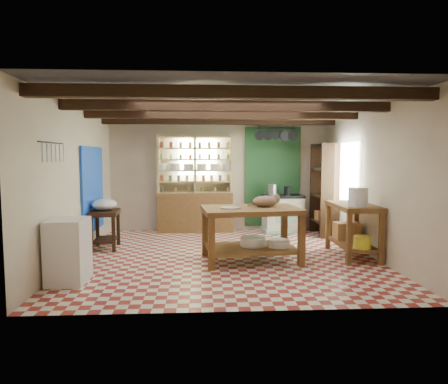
{
  "coord_description": "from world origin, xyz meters",
  "views": [
    {
      "loc": [
        -0.41,
        -6.77,
        1.7
      ],
      "look_at": [
        -0.01,
        0.3,
        1.08
      ],
      "focal_mm": 32.0,
      "sensor_mm": 36.0,
      "label": 1
    }
  ],
  "objects": [
    {
      "name": "utensil_rail",
      "position": [
        -2.44,
        -1.2,
        1.78
      ],
      "size": [
        0.06,
        0.9,
        0.28
      ],
      "primitive_type": "cube",
      "color": "black",
      "rests_on": "wall_left"
    },
    {
      "name": "ceiling_beams",
      "position": [
        0.0,
        0.0,
        2.48
      ],
      "size": [
        5.0,
        3.8,
        0.15
      ],
      "primitive_type": "cube",
      "color": "black",
      "rests_on": "ceiling"
    },
    {
      "name": "blue_wall_patch",
      "position": [
        -2.47,
        0.9,
        1.1
      ],
      "size": [
        0.04,
        1.4,
        1.6
      ],
      "primitive_type": "cube",
      "color": "blue",
      "rests_on": "wall_left"
    },
    {
      "name": "green_wall_patch",
      "position": [
        1.25,
        2.47,
        1.25
      ],
      "size": [
        1.3,
        0.04,
        2.3
      ],
      "primitive_type": "cube",
      "color": "#1E4B25",
      "rests_on": "wall_back"
    },
    {
      "name": "right_counter",
      "position": [
        2.18,
        -0.15,
        0.45
      ],
      "size": [
        0.67,
        1.29,
        0.91
      ],
      "primitive_type": "cube",
      "rotation": [
        0.0,
        0.0,
        -0.03
      ],
      "color": "brown",
      "rests_on": "floor"
    },
    {
      "name": "window_right",
      "position": [
        2.48,
        1.0,
        1.4
      ],
      "size": [
        0.02,
        1.3,
        1.2
      ],
      "primitive_type": "cube",
      "color": "white",
      "rests_on": "wall_right"
    },
    {
      "name": "enamel_bowl",
      "position": [
        -2.2,
        0.67,
        0.83
      ],
      "size": [
        0.48,
        0.48,
        0.22
      ],
      "primitive_type": "ellipsoid",
      "rotation": [
        0.0,
        0.0,
        0.07
      ],
      "color": "white",
      "rests_on": "prep_table"
    },
    {
      "name": "wall_right",
      "position": [
        2.5,
        0.0,
        1.3
      ],
      "size": [
        0.04,
        5.0,
        2.6
      ],
      "primitive_type": "cube",
      "color": "beige",
      "rests_on": "floor"
    },
    {
      "name": "steel_tray",
      "position": [
        0.06,
        -0.42,
        0.89
      ],
      "size": [
        0.36,
        0.36,
        0.02
      ],
      "primitive_type": "cylinder",
      "rotation": [
        0.0,
        0.0,
        0.1
      ],
      "color": "#9D9DA4",
      "rests_on": "work_table"
    },
    {
      "name": "tall_rack",
      "position": [
        2.28,
        1.8,
        1.0
      ],
      "size": [
        0.4,
        0.86,
        2.0
      ],
      "primitive_type": "cube",
      "color": "black",
      "rests_on": "floor"
    },
    {
      "name": "basin_large",
      "position": [
        0.44,
        -0.28,
        0.31
      ],
      "size": [
        0.46,
        0.46,
        0.15
      ],
      "primitive_type": "cylinder",
      "rotation": [
        0.0,
        0.0,
        0.1
      ],
      "color": "white",
      "rests_on": "work_table"
    },
    {
      "name": "yellow_tub",
      "position": [
        2.17,
        -0.6,
        0.34
      ],
      "size": [
        0.28,
        0.28,
        0.2
      ],
      "primitive_type": "cylinder",
      "rotation": [
        0.0,
        0.0,
        -0.03
      ],
      "color": "yellow",
      "rests_on": "right_counter"
    },
    {
      "name": "wall_left",
      "position": [
        -2.5,
        0.0,
        1.3
      ],
      "size": [
        0.04,
        5.0,
        2.6
      ],
      "primitive_type": "cube",
      "color": "beige",
      "rests_on": "floor"
    },
    {
      "name": "pot_rack",
      "position": [
        1.25,
        2.05,
        2.18
      ],
      "size": [
        0.86,
        0.12,
        0.36
      ],
      "primitive_type": "cube",
      "color": "black",
      "rests_on": "ceiling"
    },
    {
      "name": "wicker_basket",
      "position": [
        2.19,
        0.15,
        0.39
      ],
      "size": [
        0.43,
        0.35,
        0.3
      ],
      "primitive_type": "cube",
      "rotation": [
        0.0,
        0.0,
        -0.03
      ],
      "color": "#AE7646",
      "rests_on": "right_counter"
    },
    {
      "name": "white_bucket",
      "position": [
        2.12,
        -0.5,
        1.06
      ],
      "size": [
        0.32,
        0.32,
        0.31
      ],
      "primitive_type": "cylinder",
      "rotation": [
        0.0,
        0.0,
        -0.03
      ],
      "color": "white",
      "rests_on": "right_counter"
    },
    {
      "name": "cat",
      "position": [
        0.64,
        -0.26,
        0.98
      ],
      "size": [
        0.48,
        0.41,
        0.19
      ],
      "primitive_type": "ellipsoid",
      "rotation": [
        0.0,
        0.0,
        0.27
      ],
      "color": "#9B765A",
      "rests_on": "work_table"
    },
    {
      "name": "white_cabinet",
      "position": [
        -2.22,
        -1.33,
        0.44
      ],
      "size": [
        0.49,
        0.58,
        0.87
      ],
      "primitive_type": "cube",
      "rotation": [
        0.0,
        0.0,
        -0.01
      ],
      "color": "white",
      "rests_on": "floor"
    },
    {
      "name": "ceiling",
      "position": [
        0.0,
        0.0,
        2.6
      ],
      "size": [
        5.0,
        5.0,
        0.02
      ],
      "primitive_type": "cube",
      "color": "#48474D",
      "rests_on": "wall_back"
    },
    {
      "name": "window_back",
      "position": [
        -0.5,
        2.48,
        1.7
      ],
      "size": [
        0.9,
        0.02,
        0.8
      ],
      "primitive_type": "cube",
      "color": "white",
      "rests_on": "wall_back"
    },
    {
      "name": "shelving_unit",
      "position": [
        -0.55,
        2.31,
        1.1
      ],
      "size": [
        1.7,
        0.34,
        2.2
      ],
      "primitive_type": "cube",
      "color": "#CEB977",
      "rests_on": "floor"
    },
    {
      "name": "wall_back",
      "position": [
        0.0,
        2.5,
        1.3
      ],
      "size": [
        5.0,
        0.04,
        2.6
      ],
      "primitive_type": "cube",
      "color": "beige",
      "rests_on": "floor"
    },
    {
      "name": "wall_front",
      "position": [
        0.0,
        -2.5,
        1.3
      ],
      "size": [
        5.0,
        0.04,
        2.6
      ],
      "primitive_type": "cube",
      "color": "beige",
      "rests_on": "floor"
    },
    {
      "name": "floor",
      "position": [
        0.0,
        0.0,
        -0.01
      ],
      "size": [
        5.0,
        5.0,
        0.02
      ],
      "primitive_type": "cube",
      "color": "maroon",
      "rests_on": "ground"
    },
    {
      "name": "kettle_left",
      "position": [
        1.19,
        2.13,
        0.97
      ],
      "size": [
        0.23,
        0.23,
        0.24
      ],
      "primitive_type": "cylinder",
      "rotation": [
        0.0,
        0.0,
        0.08
      ],
      "color": "#9D9DA4",
      "rests_on": "stove"
    },
    {
      "name": "prep_table",
      "position": [
        -2.2,
        0.67,
        0.36
      ],
      "size": [
        0.54,
        0.74,
        0.72
      ],
      "primitive_type": "cube",
      "rotation": [
        0.0,
        0.0,
        0.07
      ],
      "color": "black",
      "rests_on": "floor"
    },
    {
      "name": "basin_small",
      "position": [
        0.86,
        -0.39,
        0.3
      ],
      "size": [
        0.39,
        0.39,
        0.12
      ],
      "primitive_type": "cylinder",
      "rotation": [
        0.0,
        0.0,
        0.1
      ],
      "color": "white",
      "rests_on": "work_table"
    },
    {
      "name": "stove",
      "position": [
        1.44,
        2.15,
        0.42
      ],
      "size": [
        0.91,
        0.65,
        0.85
      ],
      "primitive_type": "cube",
      "rotation": [
        0.0,
        0.0,
        0.08
      ],
      "color": "beige",
      "rests_on": "floor"
    },
    {
      "name": "kettle_right",
      "position": [
        1.54,
        2.16,
        0.94
      ],
      "size": [
        0.16,
        0.16,
        0.19
      ],
      "primitive_type": "cylinder",
      "rotation": [
        0.0,
        0.0,
        0.08
      ],
      "color": "black",
      "rests_on": "stove"
    },
    {
      "name": "work_table",
      "position": [
        0.4,
        -0.34,
        0.44
      ],
      "size": [
        1.65,
        1.19,
        0.88
      ],
      "primitive_type": "cube",
      "rotation": [
        0.0,
        0.0,
        0.1
      ],
      "color": "brown",
      "rests_on": "floor"
    }
  ]
}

